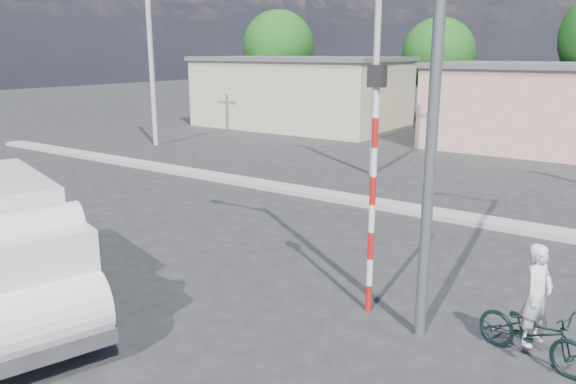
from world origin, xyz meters
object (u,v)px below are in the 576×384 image
Objects in this scene: cyclist at (535,313)px; streetlight at (428,24)px; traffic_pole at (374,171)px; bicycle at (533,333)px.

streetlight is (-1.85, -0.20, 4.18)m from cyclist.
traffic_pole is 0.48× the size of streetlight.
traffic_pole is at bearing 104.89° from bicycle.
bicycle is 0.20× the size of streetlight.
traffic_pole is at bearing 162.27° from streetlight.
bicycle is at bearing 0.00° from cyclist.
cyclist reaches higher than bicycle.
streetlight is (0.94, -0.30, 2.37)m from traffic_pole.
traffic_pole reaches higher than cyclist.
cyclist is 4.58m from streetlight.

